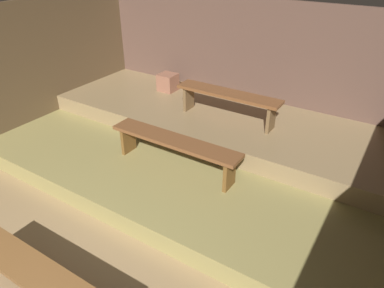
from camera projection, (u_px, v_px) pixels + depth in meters
name	position (u px, v px, depth m)	size (l,w,h in m)	color
ground	(164.00, 200.00, 4.81)	(6.76, 6.06, 0.08)	#947751
wall_back	(253.00, 65.00, 6.18)	(6.76, 0.06, 2.20)	brown
wall_left	(8.00, 78.00, 5.64)	(0.06, 6.06, 2.20)	brown
platform_lower	(200.00, 158.00, 5.39)	(5.96, 3.43, 0.26)	olive
platform_middle	(226.00, 123.00, 5.84)	(5.96, 1.84, 0.26)	olive
bench_floor_center	(40.00, 279.00, 3.19)	(1.80, 0.33, 0.45)	brown
bench_lower_center	(174.00, 145.00, 4.75)	(1.90, 0.33, 0.45)	brown
bench_middle_center	(228.00, 98.00, 5.47)	(1.68, 0.33, 0.45)	brown
wooden_crate_middle	(168.00, 82.00, 6.66)	(0.31, 0.31, 0.31)	#8D5942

